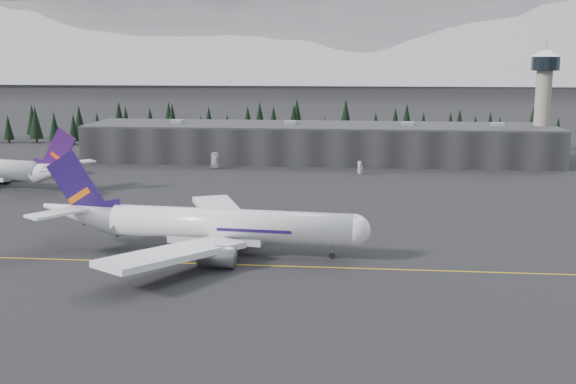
# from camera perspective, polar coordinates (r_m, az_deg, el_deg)

# --- Properties ---
(ground) EXTENTS (1400.00, 1400.00, 0.00)m
(ground) POSITION_cam_1_polar(r_m,az_deg,el_deg) (129.00, -0.91, -5.61)
(ground) COLOR black
(ground) RESTS_ON ground
(taxiline) EXTENTS (400.00, 0.40, 0.02)m
(taxiline) POSITION_cam_1_polar(r_m,az_deg,el_deg) (127.10, -1.02, -5.86)
(taxiline) COLOR gold
(taxiline) RESTS_ON ground
(terminal) EXTENTS (160.00, 30.00, 12.60)m
(terminal) POSITION_cam_1_polar(r_m,az_deg,el_deg) (250.09, 2.46, 3.93)
(terminal) COLOR black
(terminal) RESTS_ON ground
(control_tower) EXTENTS (10.00, 10.00, 37.70)m
(control_tower) POSITION_cam_1_polar(r_m,az_deg,el_deg) (258.30, 19.53, 7.35)
(control_tower) COLOR gray
(control_tower) RESTS_ON ground
(treeline) EXTENTS (360.00, 20.00, 15.00)m
(treeline) POSITION_cam_1_polar(r_m,az_deg,el_deg) (286.67, 2.91, 5.06)
(treeline) COLOR black
(treeline) RESTS_ON ground
(mountain_ridge) EXTENTS (4400.00, 900.00, 420.00)m
(mountain_ridge) POSITION_cam_1_polar(r_m,az_deg,el_deg) (1123.50, 5.17, 9.00)
(mountain_ridge) COLOR white
(mountain_ridge) RESTS_ON ground
(jet_main) EXTENTS (63.71, 58.63, 18.73)m
(jet_main) POSITION_cam_1_polar(r_m,az_deg,el_deg) (135.56, -6.78, -2.56)
(jet_main) COLOR silver
(jet_main) RESTS_ON ground
(gse_vehicle_a) EXTENTS (3.28, 5.71, 1.50)m
(gse_vehicle_a) POSITION_cam_1_polar(r_m,az_deg,el_deg) (234.11, -5.76, 2.03)
(gse_vehicle_a) COLOR silver
(gse_vehicle_a) RESTS_ON ground
(gse_vehicle_b) EXTENTS (4.51, 3.42, 1.43)m
(gse_vehicle_b) POSITION_cam_1_polar(r_m,az_deg,el_deg) (222.95, 5.74, 1.58)
(gse_vehicle_b) COLOR silver
(gse_vehicle_b) RESTS_ON ground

